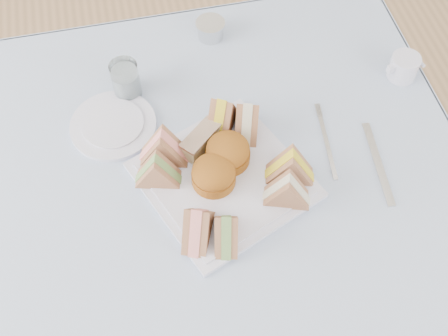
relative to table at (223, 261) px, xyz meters
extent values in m
plane|color=#9E7751|center=(0.00, 0.00, -0.37)|extent=(4.00, 4.00, 0.00)
cube|color=brown|center=(0.00, 0.00, 0.00)|extent=(0.90, 0.90, 0.74)
cube|color=#AAB7C9|center=(0.00, 0.00, 0.37)|extent=(1.02, 1.02, 0.01)
cube|color=silver|center=(0.00, 0.01, 0.38)|extent=(0.38, 0.38, 0.01)
cylinder|color=brown|center=(-0.02, 0.01, 0.42)|extent=(0.11, 0.11, 0.06)
cylinder|color=brown|center=(0.02, 0.05, 0.42)|extent=(0.12, 0.12, 0.06)
cube|color=tan|center=(-0.02, 0.09, 0.41)|extent=(0.10, 0.09, 0.04)
cylinder|color=silver|center=(-0.20, 0.19, 0.38)|extent=(0.20, 0.20, 0.01)
cylinder|color=white|center=(-0.15, 0.28, 0.42)|extent=(0.07, 0.07, 0.09)
cylinder|color=silver|center=(0.06, 0.41, 0.40)|extent=(0.08, 0.08, 0.04)
cube|color=silver|center=(0.32, -0.02, 0.38)|extent=(0.04, 0.20, 0.00)
cube|color=silver|center=(0.23, 0.04, 0.38)|extent=(0.03, 0.16, 0.00)
cylinder|color=silver|center=(0.46, 0.19, 0.40)|extent=(0.08, 0.08, 0.06)
camera|label=1|loc=(-0.12, -0.56, 1.33)|focal=45.00mm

